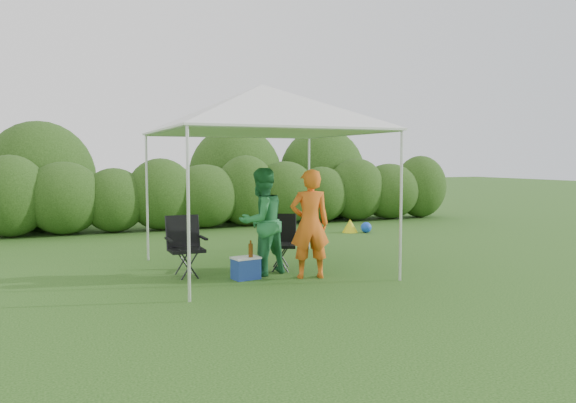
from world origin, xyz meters
name	(u,v)px	position (x,y,z in m)	size (l,w,h in m)	color
ground	(275,275)	(0.00, 0.00, 0.00)	(70.00, 70.00, 0.00)	#34611E
hedge	(187,195)	(0.09, 6.00, 0.83)	(15.54, 1.53, 1.80)	#2D5119
canopy	(262,109)	(0.00, 0.50, 2.46)	(3.10, 3.10, 2.83)	silver
chair_right	(281,238)	(0.29, 0.47, 0.48)	(0.64, 0.62, 0.85)	black
chair_left	(185,242)	(-1.21, 0.52, 0.50)	(0.55, 0.49, 0.88)	black
man	(310,224)	(0.40, -0.34, 0.78)	(0.57, 0.37, 1.56)	orange
woman	(261,222)	(-0.15, 0.15, 0.79)	(0.77, 0.60, 1.58)	#287B42
cooler	(246,268)	(-0.47, -0.06, 0.16)	(0.42, 0.33, 0.32)	#22409C
bottle	(251,249)	(-0.41, -0.10, 0.44)	(0.06, 0.06, 0.24)	#592D0C
lawn_toy	(354,226)	(3.50, 3.75, 0.15)	(0.62, 0.51, 0.31)	yellow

